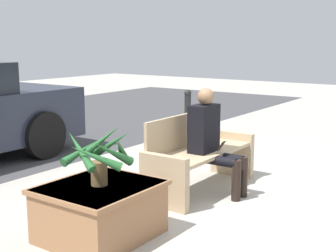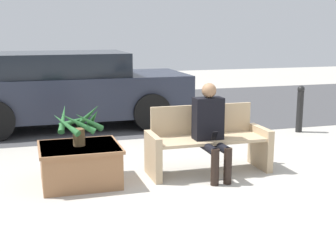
% 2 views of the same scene
% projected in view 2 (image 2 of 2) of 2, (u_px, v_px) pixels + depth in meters
% --- Properties ---
extents(ground_plane, '(30.00, 30.00, 0.00)m').
position_uv_depth(ground_plane, '(206.00, 186.00, 5.81)').
color(ground_plane, '#ADA89E').
extents(road_surface, '(20.00, 6.00, 0.01)m').
position_uv_depth(road_surface, '(119.00, 110.00, 11.13)').
color(road_surface, '#424244').
rests_on(road_surface, ground_plane).
extents(bench, '(1.64, 0.59, 0.89)m').
position_uv_depth(bench, '(207.00, 142.00, 6.33)').
color(bench, tan).
rests_on(bench, ground_plane).
extents(person_seated, '(0.38, 0.63, 1.23)m').
position_uv_depth(person_seated, '(211.00, 126.00, 6.07)').
color(person_seated, black).
rests_on(person_seated, ground_plane).
extents(planter_box, '(0.99, 0.88, 0.49)m').
position_uv_depth(planter_box, '(80.00, 163.00, 5.85)').
color(planter_box, '#936642').
rests_on(planter_box, ground_plane).
extents(potted_plant, '(0.64, 0.62, 0.53)m').
position_uv_depth(potted_plant, '(79.00, 123.00, 5.73)').
color(potted_plant, brown).
rests_on(potted_plant, planter_box).
extents(parked_car, '(4.53, 1.98, 1.46)m').
position_uv_depth(parked_car, '(70.00, 89.00, 9.17)').
color(parked_car, '#232838').
rests_on(parked_car, ground_plane).
extents(bollard_post, '(0.13, 0.13, 0.88)m').
position_uv_depth(bollard_post, '(300.00, 108.00, 8.71)').
color(bollard_post, black).
rests_on(bollard_post, ground_plane).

